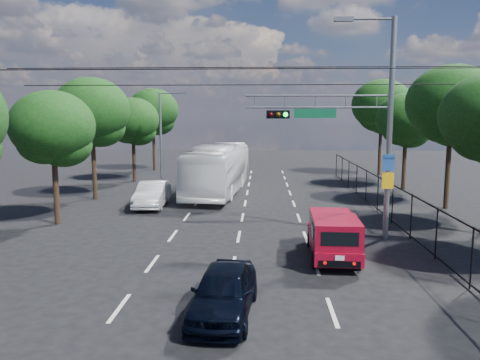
# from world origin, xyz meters

# --- Properties ---
(ground) EXTENTS (120.00, 120.00, 0.00)m
(ground) POSITION_xyz_m (0.00, 0.00, 0.00)
(ground) COLOR black
(ground) RESTS_ON ground
(lane_markings) EXTENTS (6.12, 38.00, 0.01)m
(lane_markings) POSITION_xyz_m (-0.00, 14.00, 0.01)
(lane_markings) COLOR beige
(lane_markings) RESTS_ON ground
(signal_mast) EXTENTS (6.43, 0.39, 9.50)m
(signal_mast) POSITION_xyz_m (5.28, 7.99, 5.24)
(signal_mast) COLOR slate
(signal_mast) RESTS_ON ground
(streetlight_left) EXTENTS (2.09, 0.22, 7.08)m
(streetlight_left) POSITION_xyz_m (-6.33, 22.00, 3.94)
(streetlight_left) COLOR slate
(streetlight_left) RESTS_ON ground
(utility_wires) EXTENTS (22.00, 5.04, 0.74)m
(utility_wires) POSITION_xyz_m (0.00, 8.83, 7.23)
(utility_wires) COLOR black
(utility_wires) RESTS_ON ground
(fence_right) EXTENTS (0.06, 34.03, 2.00)m
(fence_right) POSITION_xyz_m (7.60, 12.17, 1.03)
(fence_right) COLOR black
(fence_right) RESTS_ON ground
(tree_right_c) EXTENTS (5.10, 5.10, 8.29)m
(tree_right_c) POSITION_xyz_m (11.82, 15.02, 5.73)
(tree_right_c) COLOR black
(tree_right_c) RESTS_ON ground
(tree_right_d) EXTENTS (4.32, 4.32, 7.02)m
(tree_right_d) POSITION_xyz_m (11.42, 22.02, 4.85)
(tree_right_d) COLOR black
(tree_right_d) RESTS_ON ground
(tree_right_e) EXTENTS (5.28, 5.28, 8.58)m
(tree_right_e) POSITION_xyz_m (11.62, 30.02, 5.94)
(tree_right_e) COLOR black
(tree_right_e) RESTS_ON ground
(tree_left_b) EXTENTS (4.08, 4.08, 6.63)m
(tree_left_b) POSITION_xyz_m (-9.18, 10.02, 4.58)
(tree_left_b) COLOR black
(tree_left_b) RESTS_ON ground
(tree_left_c) EXTENTS (4.80, 4.80, 7.80)m
(tree_left_c) POSITION_xyz_m (-9.78, 17.02, 5.40)
(tree_left_c) COLOR black
(tree_left_c) RESTS_ON ground
(tree_left_d) EXTENTS (4.20, 4.20, 6.83)m
(tree_left_d) POSITION_xyz_m (-9.38, 25.02, 4.72)
(tree_left_d) COLOR black
(tree_left_d) RESTS_ON ground
(tree_left_e) EXTENTS (4.92, 4.92, 7.99)m
(tree_left_e) POSITION_xyz_m (-9.58, 33.02, 5.53)
(tree_left_e) COLOR black
(tree_left_e) RESTS_ON ground
(red_pickup) EXTENTS (1.86, 4.68, 1.72)m
(red_pickup) POSITION_xyz_m (3.74, 5.01, 0.92)
(red_pickup) COLOR black
(red_pickup) RESTS_ON ground
(navy_hatchback) EXTENTS (1.93, 4.12, 1.36)m
(navy_hatchback) POSITION_xyz_m (0.00, -0.33, 0.68)
(navy_hatchback) COLOR black
(navy_hatchback) RESTS_ON ground
(white_bus) EXTENTS (3.83, 12.32, 3.38)m
(white_bus) POSITION_xyz_m (-2.00, 19.81, 1.69)
(white_bus) COLOR white
(white_bus) RESTS_ON ground
(white_van) EXTENTS (1.75, 4.57, 1.49)m
(white_van) POSITION_xyz_m (-5.50, 14.72, 0.74)
(white_van) COLOR white
(white_van) RESTS_ON ground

